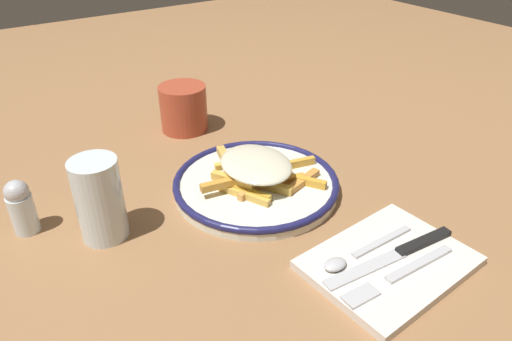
{
  "coord_description": "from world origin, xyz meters",
  "views": [
    {
      "loc": [
        -0.52,
        0.36,
        0.42
      ],
      "look_at": [
        0.0,
        0.0,
        0.04
      ],
      "focal_mm": 33.18,
      "sensor_mm": 36.0,
      "label": 1
    }
  ],
  "objects": [
    {
      "name": "salt_shaker",
      "position": [
        0.1,
        0.33,
        0.04
      ],
      "size": [
        0.03,
        0.03,
        0.08
      ],
      "color": "silver",
      "rests_on": "ground_plane"
    },
    {
      "name": "ground_plane",
      "position": [
        0.0,
        0.0,
        0.0
      ],
      "size": [
        2.6,
        2.6,
        0.0
      ],
      "primitive_type": "plane",
      "color": "#956943"
    },
    {
      "name": "plate",
      "position": [
        0.0,
        0.0,
        0.01
      ],
      "size": [
        0.26,
        0.26,
        0.02
      ],
      "color": "silver",
      "rests_on": "ground_plane"
    },
    {
      "name": "fork",
      "position": [
        -0.27,
        -0.03,
        0.01
      ],
      "size": [
        0.02,
        0.18,
        0.0
      ],
      "color": "silver",
      "rests_on": "napkin"
    },
    {
      "name": "spoon",
      "position": [
        -0.22,
        -0.01,
        0.02
      ],
      "size": [
        0.02,
        0.15,
        0.01
      ],
      "color": "silver",
      "rests_on": "napkin"
    },
    {
      "name": "napkin",
      "position": [
        -0.24,
        -0.04,
        0.01
      ],
      "size": [
        0.16,
        0.21,
        0.01
      ],
      "primitive_type": "cube",
      "rotation": [
        0.0,
        0.0,
        0.06
      ],
      "color": "silver",
      "rests_on": "ground_plane"
    },
    {
      "name": "knife",
      "position": [
        -0.24,
        -0.06,
        0.02
      ],
      "size": [
        0.03,
        0.21,
        0.01
      ],
      "color": "black",
      "rests_on": "napkin"
    },
    {
      "name": "fries_heap",
      "position": [
        0.0,
        -0.0,
        0.04
      ],
      "size": [
        0.18,
        0.21,
        0.04
      ],
      "color": "gold",
      "rests_on": "plate"
    },
    {
      "name": "coffee_mug",
      "position": [
        0.27,
        -0.01,
        0.05
      ],
      "size": [
        0.12,
        0.09,
        0.09
      ],
      "color": "#B3452D",
      "rests_on": "ground_plane"
    },
    {
      "name": "water_glass",
      "position": [
        0.03,
        0.24,
        0.06
      ],
      "size": [
        0.06,
        0.06,
        0.12
      ],
      "primitive_type": "cylinder",
      "color": "silver",
      "rests_on": "ground_plane"
    }
  ]
}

